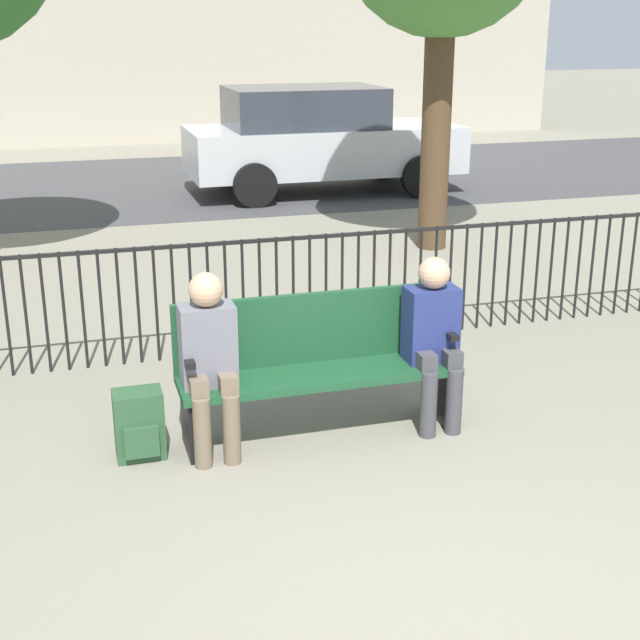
# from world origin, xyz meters

# --- Properties ---
(park_bench) EXTENTS (1.83, 0.45, 0.92)m
(park_bench) POSITION_xyz_m (0.00, 2.39, 0.50)
(park_bench) COLOR #194728
(park_bench) RESTS_ON ground
(seated_person_0) EXTENTS (0.34, 0.39, 1.17)m
(seated_person_0) POSITION_xyz_m (-0.72, 2.26, 0.66)
(seated_person_0) COLOR brown
(seated_person_0) RESTS_ON ground
(seated_person_1) EXTENTS (0.34, 0.39, 1.16)m
(seated_person_1) POSITION_xyz_m (0.76, 2.26, 0.65)
(seated_person_1) COLOR #3D3D42
(seated_person_1) RESTS_ON ground
(backpack) EXTENTS (0.30, 0.25, 0.44)m
(backpack) POSITION_xyz_m (-1.17, 2.33, 0.22)
(backpack) COLOR #284C2D
(backpack) RESTS_ON ground
(fence_railing) EXTENTS (9.01, 0.03, 0.95)m
(fence_railing) POSITION_xyz_m (-0.02, 3.97, 0.56)
(fence_railing) COLOR black
(fence_railing) RESTS_ON ground
(street_surface) EXTENTS (24.00, 6.00, 0.01)m
(street_surface) POSITION_xyz_m (0.00, 12.00, 0.00)
(street_surface) COLOR #3D3D3F
(street_surface) RESTS_ON ground
(parked_car_0) EXTENTS (4.20, 1.94, 1.62)m
(parked_car_0) POSITION_xyz_m (2.42, 10.61, 0.84)
(parked_car_0) COLOR #B7B7BC
(parked_car_0) RESTS_ON ground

